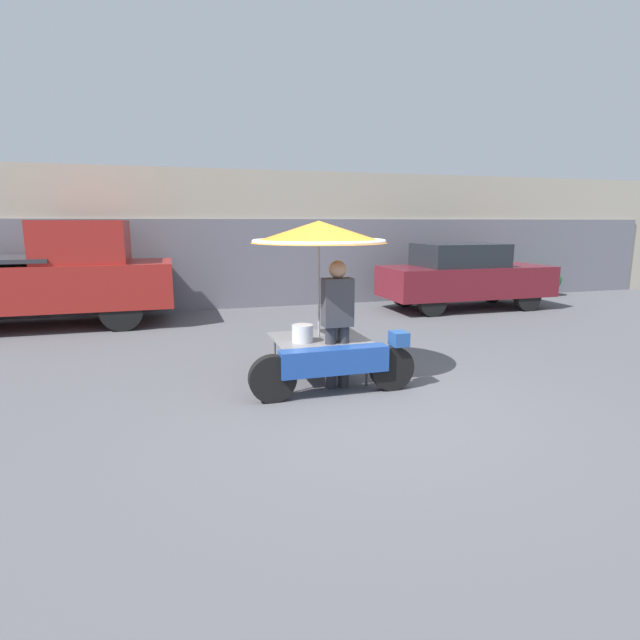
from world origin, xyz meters
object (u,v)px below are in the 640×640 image
at_px(vendor_motorcycle_cart, 322,262).
at_px(pickup_truck, 50,277).
at_px(vendor_person, 337,317).
at_px(potted_plant, 551,281).
at_px(parked_car, 464,276).

relative_size(vendor_motorcycle_cart, pickup_truck, 0.43).
xyz_separation_m(vendor_person, potted_plant, (8.62, 6.07, -0.50)).
height_order(pickup_truck, potted_plant, pickup_truck).
bearing_deg(vendor_motorcycle_cart, parked_car, 42.05).
height_order(vendor_person, parked_car, vendor_person).
relative_size(vendor_person, potted_plant, 2.20).
bearing_deg(potted_plant, parked_car, -161.47).
relative_size(vendor_person, parked_car, 0.40).
distance_m(vendor_motorcycle_cart, vendor_person, 0.76).
height_order(parked_car, pickup_truck, pickup_truck).
bearing_deg(vendor_person, potted_plant, 35.15).
height_order(parked_car, potted_plant, parked_car).
relative_size(parked_car, potted_plant, 5.55).
distance_m(vendor_motorcycle_cart, potted_plant, 10.56).
xyz_separation_m(vendor_person, pickup_truck, (-4.36, 5.30, 0.11)).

